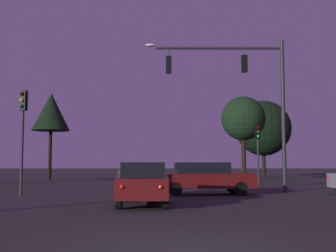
{
  "coord_description": "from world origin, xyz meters",
  "views": [
    {
      "loc": [
        -0.58,
        -7.86,
        1.5
      ],
      "look_at": [
        0.36,
        16.44,
        3.55
      ],
      "focal_mm": 46.83,
      "sensor_mm": 36.0,
      "label": 1
    }
  ],
  "objects": [
    {
      "name": "tree_behind_sign",
      "position": [
        6.89,
        27.19,
        5.05
      ],
      "size": [
        3.58,
        3.58,
        6.88
      ],
      "color": "black",
      "rests_on": "ground"
    },
    {
      "name": "car_nearside_lane",
      "position": [
        -0.82,
        7.84,
        0.79
      ],
      "size": [
        1.83,
        4.28,
        1.52
      ],
      "color": "#4C0F0F",
      "rests_on": "ground"
    },
    {
      "name": "ground_plane",
      "position": [
        0.0,
        24.5,
        0.0
      ],
      "size": [
        168.0,
        168.0,
        0.0
      ],
      "primitive_type": "plane",
      "color": "#262326",
      "rests_on": "ground"
    },
    {
      "name": "tree_left_far",
      "position": [
        -9.66,
        31.93,
        6.07
      ],
      "size": [
        3.41,
        3.41,
        7.81
      ],
      "color": "black",
      "rests_on": "ground"
    },
    {
      "name": "car_crossing_left",
      "position": [
        1.94,
        12.84,
        0.8
      ],
      "size": [
        4.73,
        1.96,
        1.52
      ],
      "color": "#4C0F0F",
      "rests_on": "ground"
    },
    {
      "name": "car_far_lane",
      "position": [
        -2.12,
        28.41,
        0.8
      ],
      "size": [
        2.22,
        4.54,
        1.52
      ],
      "color": "#232328",
      "rests_on": "ground"
    },
    {
      "name": "traffic_light_corner_right",
      "position": [
        6.29,
        19.97,
        2.8
      ],
      "size": [
        0.31,
        0.35,
        3.92
      ],
      "color": "#232326",
      "rests_on": "ground"
    },
    {
      "name": "tree_center_horizon",
      "position": [
        11.18,
        37.42,
        5.1
      ],
      "size": [
        5.78,
        5.78,
        8.0
      ],
      "color": "black",
      "rests_on": "ground"
    },
    {
      "name": "traffic_light_corner_left",
      "position": [
        -6.29,
        11.71,
        3.33
      ],
      "size": [
        0.35,
        0.38,
        4.72
      ],
      "color": "#232326",
      "rests_on": "ground"
    },
    {
      "name": "traffic_signal_mast_arm",
      "position": [
        4.27,
        14.41,
        5.51
      ],
      "size": [
        7.26,
        0.53,
        7.9
      ],
      "color": "#232326",
      "rests_on": "ground"
    }
  ]
}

